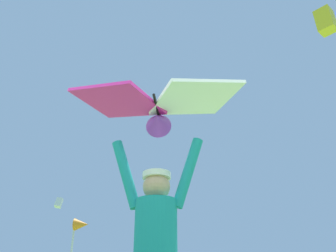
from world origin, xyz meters
name	(u,v)px	position (x,y,z in m)	size (l,w,h in m)	color
held_stunt_kite	(157,106)	(0.09, 0.16, 2.23)	(1.61, 0.84, 0.38)	black
distant_kite_yellow_mid_right	(326,21)	(7.10, 11.25, 13.10)	(1.14, 1.16, 1.29)	yellow
distant_kite_white_low_left	(59,203)	(-11.93, 27.67, 8.60)	(0.70, 0.79, 1.01)	white
marker_flag	(79,233)	(-1.91, 4.33, 1.85)	(0.30, 0.24, 2.13)	silver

